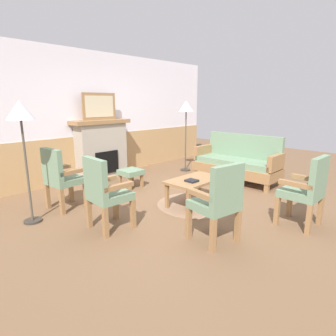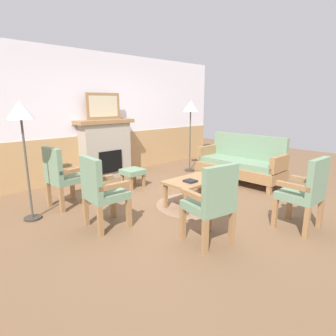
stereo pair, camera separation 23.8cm
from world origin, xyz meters
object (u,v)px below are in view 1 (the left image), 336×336
object	(u,v)px
armchair_by_window_left	(61,176)
armchair_front_left	(307,188)
couch	(237,163)
footstool	(131,173)
coffee_table	(195,182)
floor_lamp_by_chairs	(21,118)
floor_lamp_by_couch	(186,111)
armchair_front_center	(218,200)
framed_picture	(99,106)
book_on_table	(192,181)
fireplace	(102,149)
armchair_near_fireplace	(105,190)

from	to	relation	value
armchair_by_window_left	armchair_front_left	size ratio (longest dim) A/B	1.00
couch	footstool	world-z (taller)	couch
coffee_table	floor_lamp_by_chairs	size ratio (longest dim) A/B	0.57
footstool	floor_lamp_by_couch	bearing A→B (deg)	3.80
coffee_table	armchair_by_window_left	bearing A→B (deg)	138.50
couch	armchair_front_center	distance (m)	2.85
coffee_table	armchair_by_window_left	size ratio (longest dim) A/B	0.98
framed_picture	floor_lamp_by_couch	distance (m)	2.00
armchair_front_left	armchair_front_center	world-z (taller)	same
armchair_by_window_left	book_on_table	bearing A→B (deg)	-45.91
coffee_table	footstool	bearing A→B (deg)	93.90
fireplace	armchair_front_center	world-z (taller)	fireplace
framed_picture	armchair_front_center	xyz separation A→B (m)	(-0.73, -3.50, -1.02)
coffee_table	armchair_by_window_left	xyz separation A→B (m)	(-1.58, 1.39, 0.15)
floor_lamp_by_couch	armchair_front_left	bearing A→B (deg)	-112.49
coffee_table	armchair_front_left	size ratio (longest dim) A/B	0.98
book_on_table	floor_lamp_by_couch	size ratio (longest dim) A/B	0.11
coffee_table	book_on_table	xyz separation A→B (m)	(-0.16, -0.07, 0.07)
fireplace	coffee_table	xyz separation A→B (m)	(0.08, -2.52, -0.27)
couch	armchair_by_window_left	world-z (taller)	same
coffee_table	footstool	distance (m)	1.51
couch	footstool	xyz separation A→B (m)	(-1.87, 1.27, -0.11)
couch	armchair_front_left	xyz separation A→B (m)	(-1.39, -1.83, 0.14)
armchair_by_window_left	armchair_front_center	world-z (taller)	same
framed_picture	couch	world-z (taller)	framed_picture
footstool	book_on_table	bearing A→B (deg)	-92.10
couch	floor_lamp_by_couch	xyz separation A→B (m)	(-0.05, 1.39, 1.05)
couch	armchair_front_left	bearing A→B (deg)	-127.14
fireplace	floor_lamp_by_couch	distance (m)	2.15
armchair_by_window_left	armchair_front_left	world-z (taller)	same
framed_picture	armchair_near_fireplace	xyz separation A→B (m)	(-1.44, -2.24, -1.02)
armchair_front_left	armchair_front_center	distance (m)	1.33
fireplace	armchair_near_fireplace	size ratio (longest dim) A/B	1.33
footstool	armchair_by_window_left	xyz separation A→B (m)	(-1.47, -0.11, 0.25)
framed_picture	armchair_by_window_left	distance (m)	2.13
coffee_table	armchair_near_fireplace	xyz separation A→B (m)	(-1.53, 0.28, 0.15)
framed_picture	book_on_table	bearing A→B (deg)	-91.74
fireplace	book_on_table	bearing A→B (deg)	-91.74
footstool	armchair_front_left	xyz separation A→B (m)	(0.48, -3.10, 0.25)
armchair_near_fireplace	armchair_front_center	xyz separation A→B (m)	(0.71, -1.27, 0.00)
floor_lamp_by_couch	floor_lamp_by_chairs	size ratio (longest dim) A/B	1.00
couch	armchair_by_window_left	size ratio (longest dim) A/B	1.84
couch	floor_lamp_by_couch	size ratio (longest dim) A/B	1.07
floor_lamp_by_couch	fireplace	bearing A→B (deg)	153.63
footstool	armchair_by_window_left	bearing A→B (deg)	-175.59
fireplace	footstool	distance (m)	1.07
floor_lamp_by_chairs	couch	bearing A→B (deg)	-14.35
couch	coffee_table	size ratio (longest dim) A/B	1.88
framed_picture	armchair_front_left	bearing A→B (deg)	-83.62
armchair_by_window_left	floor_lamp_by_couch	world-z (taller)	floor_lamp_by_couch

